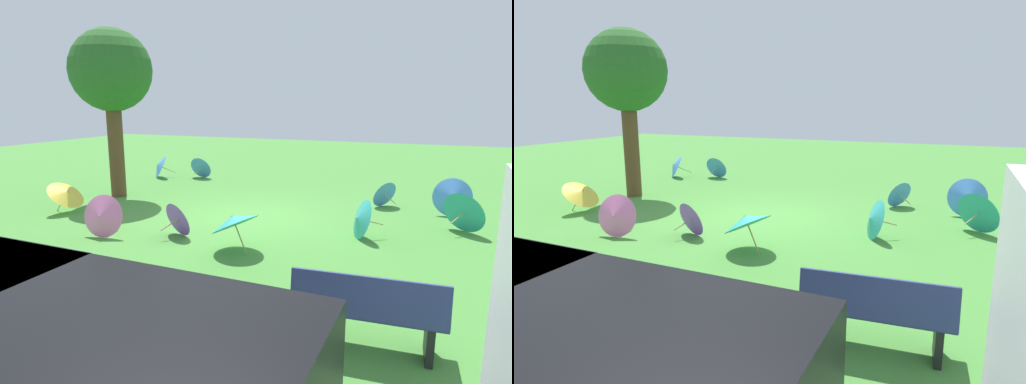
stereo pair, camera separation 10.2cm
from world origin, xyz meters
The scene contains 13 objects.
ground centered at (0.00, 0.00, 0.00)m, with size 40.00×40.00×0.00m, color #478C38.
park_bench centered at (-3.42, 4.62, 0.47)m, with size 1.63×0.60×0.90m.
shade_tree centered at (4.31, -0.60, 3.38)m, with size 2.21×2.21×4.58m.
parasol_teal_0 centered at (-0.72, 2.29, 0.57)m, with size 1.09×1.11×0.85m.
parasol_pink_0 centered at (2.03, 2.58, 0.43)m, with size 0.90×0.81×0.86m.
parasol_teal_1 centered at (-4.62, -0.59, 0.45)m, with size 0.99×0.87×0.90m.
parasol_teal_2 centered at (-2.67, 0.68, 0.40)m, with size 0.78×0.86×0.80m.
parasol_yellow_0 centered at (4.18, 1.38, 0.49)m, with size 0.80×0.90×0.81m.
parasol_blue_0 centered at (5.02, -3.57, 0.42)m, with size 0.95×1.00×0.85m.
parasol_blue_1 centered at (-4.41, -1.85, 0.46)m, with size 0.95×0.80×0.92m.
parasol_blue_2 centered at (-2.78, -2.20, 0.35)m, with size 0.75×0.79×0.70m.
parasol_purple_0 centered at (0.66, 1.90, 0.36)m, with size 0.81×0.73×0.73m.
parasol_blue_3 centered at (3.62, -4.13, 0.39)m, with size 0.83×0.71×0.79m.
Camera 2 is at (-4.07, 8.92, 2.65)m, focal length 30.26 mm.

